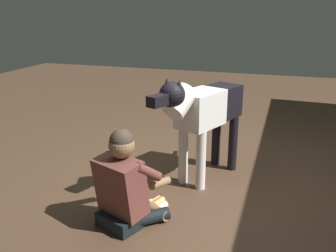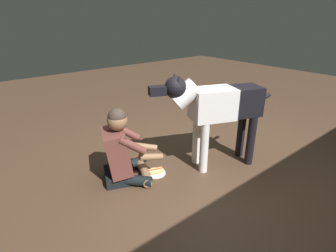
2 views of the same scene
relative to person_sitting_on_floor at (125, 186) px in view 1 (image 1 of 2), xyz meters
name	(u,v)px [view 1 (image 1 of 2)]	position (x,y,z in m)	size (l,w,h in m)	color
ground_plane	(211,184)	(-0.93, 0.53, -0.34)	(13.43, 13.43, 0.00)	#4B3525
person_sitting_on_floor	(125,186)	(0.00, 0.00, 0.00)	(0.70, 0.61, 0.84)	black
large_dog	(204,111)	(-1.02, 0.41, 0.40)	(1.39, 0.68, 1.14)	white
hot_dog_on_plate	(156,203)	(-0.34, 0.14, -0.32)	(0.23, 0.23, 0.06)	white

